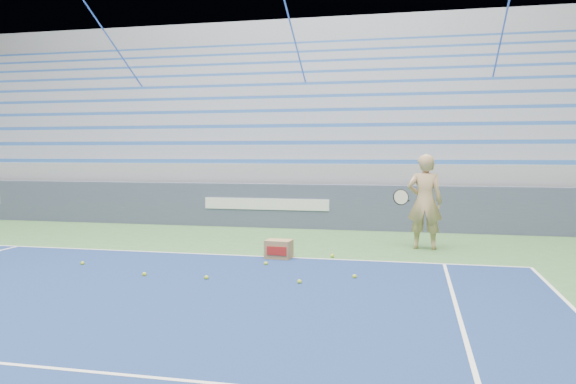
# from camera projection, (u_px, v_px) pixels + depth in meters

# --- Properties ---
(sponsor_barrier) EXTENTS (30.00, 0.32, 1.10)m
(sponsor_barrier) POSITION_uv_depth(u_px,v_px,m) (268.00, 205.00, 14.18)
(sponsor_barrier) COLOR #404761
(sponsor_barrier) RESTS_ON ground
(bleachers) EXTENTS (31.00, 9.15, 7.30)m
(bleachers) POSITION_uv_depth(u_px,v_px,m) (308.00, 139.00, 19.62)
(bleachers) COLOR #97999F
(bleachers) RESTS_ON ground
(tennis_player) EXTENTS (0.96, 0.86, 1.85)m
(tennis_player) POSITION_uv_depth(u_px,v_px,m) (425.00, 202.00, 10.92)
(tennis_player) COLOR tan
(tennis_player) RESTS_ON ground
(ball_box) EXTENTS (0.48, 0.38, 0.34)m
(ball_box) POSITION_uv_depth(u_px,v_px,m) (279.00, 249.00, 9.95)
(ball_box) COLOR #9C784B
(ball_box) RESTS_ON ground
(tennis_ball_0) EXTENTS (0.07, 0.07, 0.07)m
(tennis_ball_0) POSITION_uv_depth(u_px,v_px,m) (299.00, 282.00, 8.03)
(tennis_ball_0) COLOR #BCDA2C
(tennis_ball_0) RESTS_ON ground
(tennis_ball_1) EXTENTS (0.07, 0.07, 0.07)m
(tennis_ball_1) POSITION_uv_depth(u_px,v_px,m) (144.00, 274.00, 8.52)
(tennis_ball_1) COLOR #BCDA2C
(tennis_ball_1) RESTS_ON ground
(tennis_ball_2) EXTENTS (0.07, 0.07, 0.07)m
(tennis_ball_2) POSITION_uv_depth(u_px,v_px,m) (206.00, 278.00, 8.30)
(tennis_ball_2) COLOR #BCDA2C
(tennis_ball_2) RESTS_ON ground
(tennis_ball_3) EXTENTS (0.07, 0.07, 0.07)m
(tennis_ball_3) POSITION_uv_depth(u_px,v_px,m) (332.00, 256.00, 10.06)
(tennis_ball_3) COLOR #BCDA2C
(tennis_ball_3) RESTS_ON ground
(tennis_ball_4) EXTENTS (0.07, 0.07, 0.07)m
(tennis_ball_4) POSITION_uv_depth(u_px,v_px,m) (266.00, 264.00, 9.35)
(tennis_ball_4) COLOR #BCDA2C
(tennis_ball_4) RESTS_ON ground
(tennis_ball_5) EXTENTS (0.07, 0.07, 0.07)m
(tennis_ball_5) POSITION_uv_depth(u_px,v_px,m) (82.00, 263.00, 9.37)
(tennis_ball_5) COLOR #BCDA2C
(tennis_ball_5) RESTS_ON ground
(tennis_ball_6) EXTENTS (0.07, 0.07, 0.07)m
(tennis_ball_6) POSITION_uv_depth(u_px,v_px,m) (355.00, 277.00, 8.37)
(tennis_ball_6) COLOR #BCDA2C
(tennis_ball_6) RESTS_ON ground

